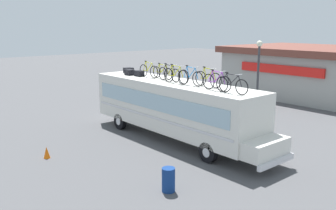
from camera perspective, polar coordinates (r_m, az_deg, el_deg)
The scene contains 17 objects.
ground_plane at distance 20.08m, azimuth 0.65°, elevation -5.19°, with size 120.00×120.00×0.00m, color #4C4C4F.
bus at distance 19.51m, azimuth 0.94°, elevation -0.15°, with size 12.07×2.59×3.13m.
luggage_bag_1 at distance 23.01m, azimuth -6.16°, elevation 5.37°, with size 0.46×0.51×0.33m, color black.
luggage_bag_2 at distance 22.02m, azimuth -5.99°, elevation 5.06°, with size 0.49×0.42×0.33m, color black.
luggage_bag_3 at distance 21.44m, azimuth -4.48°, elevation 4.90°, with size 0.54×0.35×0.33m, color black.
rooftop_bicycle_1 at distance 20.93m, azimuth -3.03°, elevation 5.36°, with size 1.68×0.44×0.93m.
rooftop_bicycle_2 at distance 20.38m, azimuth -0.87°, elevation 5.11°, with size 1.67×0.44×0.86m.
rooftop_bicycle_3 at distance 19.48m, azimuth 0.17°, elevation 4.87°, with size 1.75×0.44×0.93m.
rooftop_bicycle_4 at distance 18.65m, azimuth 1.17°, elevation 4.59°, with size 1.82×0.44×0.98m.
rooftop_bicycle_5 at distance 18.07m, azimuth 3.53°, elevation 4.32°, with size 1.72×0.44×0.98m.
rooftop_bicycle_6 at distance 17.67m, azimuth 6.23°, elevation 4.08°, with size 1.70×0.44×0.97m.
rooftop_bicycle_7 at distance 16.66m, azimuth 7.54°, elevation 3.55°, with size 1.71×0.44×0.96m.
rooftop_bicycle_8 at distance 16.09m, azimuth 9.83°, elevation 3.11°, with size 1.77×0.44×0.91m.
roadside_building at distance 34.80m, azimuth 21.46°, elevation 4.98°, with size 13.28×10.75×4.22m.
trash_bin at distance 13.77m, azimuth 0.07°, elevation -11.52°, with size 0.49×0.49×0.91m, color navy.
traffic_cone at distance 17.98m, azimuth -18.30°, elevation -7.00°, with size 0.30×0.30×0.55m, color orange.
street_lamp at distance 22.98m, azimuth 13.80°, elevation 4.95°, with size 0.36×0.36×5.14m.
Camera 1 is at (14.45, -12.59, 5.98)m, focal length 39.30 mm.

